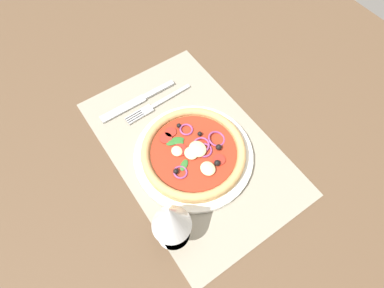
# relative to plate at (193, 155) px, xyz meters

# --- Properties ---
(ground_plane) EXTENTS (1.90, 1.40, 0.02)m
(ground_plane) POSITION_rel_plate_xyz_m (0.03, -0.01, -0.02)
(ground_plane) COLOR brown
(placemat) EXTENTS (0.50, 0.32, 0.00)m
(placemat) POSITION_rel_plate_xyz_m (0.03, -0.01, -0.01)
(placemat) COLOR gray
(placemat) RESTS_ON ground_plane
(plate) EXTENTS (0.26, 0.26, 0.01)m
(plate) POSITION_rel_plate_xyz_m (0.00, 0.00, 0.00)
(plate) COLOR silver
(plate) RESTS_ON placemat
(pizza) EXTENTS (0.22, 0.22, 0.03)m
(pizza) POSITION_rel_plate_xyz_m (-0.00, -0.00, 0.02)
(pizza) COLOR tan
(pizza) RESTS_ON plate
(fork) EXTENTS (0.02, 0.18, 0.00)m
(fork) POSITION_rel_plate_xyz_m (0.16, -0.00, -0.00)
(fork) COLOR #B2B5BA
(fork) RESTS_ON placemat
(knife) EXTENTS (0.02, 0.20, 0.01)m
(knife) POSITION_rel_plate_xyz_m (0.20, 0.03, -0.00)
(knife) COLOR #B2B5BA
(knife) RESTS_ON placemat
(wine_glass) EXTENTS (0.07, 0.07, 0.15)m
(wine_glass) POSITION_rel_plate_xyz_m (-0.11, 0.13, 0.09)
(wine_glass) COLOR silver
(wine_glass) RESTS_ON ground_plane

